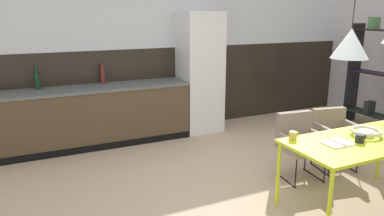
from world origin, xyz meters
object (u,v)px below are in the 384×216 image
Objects in this scene: mug_white_ceramic at (293,136)px; pendant_lamp_over_table_near at (350,43)px; open_shelf_unit at (376,75)px; bottle_vinegar_dark at (37,80)px; bottle_wine_green at (103,75)px; dining_table at (362,144)px; armchair_facing_counter at (334,130)px; armchair_corner_seat at (299,138)px; refrigerator_column at (200,73)px; fruit_bowl at (366,132)px; mug_dark_espresso at (360,138)px; open_book at (337,143)px.

pendant_lamp_over_table_near reaches higher than mug_white_ceramic.
bottle_vinegar_dark is at bearing -104.33° from open_shelf_unit.
pendant_lamp_over_table_near is at bearing -63.22° from bottle_wine_green.
dining_table is at bearing -52.81° from open_shelf_unit.
armchair_corner_seat is at bearing 14.50° from armchair_facing_counter.
mug_white_ceramic is 0.36× the size of bottle_vinegar_dark.
bottle_wine_green is (-2.43, 2.31, 0.52)m from armchair_facing_counter.
armchair_facing_counter is (0.86, -2.13, -0.48)m from refrigerator_column.
refrigerator_column reaches higher than armchair_corner_seat.
fruit_bowl is at bearing -56.34° from bottle_wine_green.
pendant_lamp_over_table_near reaches higher than armchair_facing_counter.
pendant_lamp_over_table_near is at bearing -89.39° from refrigerator_column.
armchair_facing_counter is 1.30m from mug_white_ceramic.
mug_white_ceramic reaches higher than mug_dark_espresso.
dining_table is at bearing 69.91° from armchair_facing_counter.
bottle_vinegar_dark reaches higher than armchair_corner_seat.
mug_white_ceramic is (-0.77, 0.21, 0.00)m from fruit_bowl.
pendant_lamp_over_table_near is (0.00, -0.03, 0.95)m from open_book.
bottle_vinegar_dark is 0.93m from bottle_wine_green.
refrigerator_column is at bearing 84.00° from mug_white_ceramic.
armchair_corner_seat is 0.86m from open_book.
open_book is at bearing -56.64° from open_shelf_unit.
bottle_vinegar_dark reaches higher than fruit_bowl.
dining_table is 4.25m from bottle_vinegar_dark.
armchair_corner_seat is 3.64m from bottle_vinegar_dark.
armchair_facing_counter is 2.40× the size of fruit_bowl.
bottle_vinegar_dark is (-3.35, 2.28, 0.52)m from armchair_facing_counter.
bottle_vinegar_dark reaches higher than mug_white_ceramic.
mug_dark_espresso is at bearing -31.63° from mug_white_ceramic.
fruit_bowl reaches higher than open_book.
fruit_bowl is 0.94× the size of bottle_vinegar_dark.
open_book is 0.24m from mug_dark_espresso.
bottle_vinegar_dark is (-2.84, 3.14, 0.35)m from dining_table.
pendant_lamp_over_table_near is (0.03, -2.99, 0.70)m from refrigerator_column.
bottle_wine_green is (-1.57, 0.18, 0.04)m from refrigerator_column.
open_shelf_unit is at bearing -23.45° from refrigerator_column.
armchair_corner_seat is 0.67× the size of pendant_lamp_over_table_near.
mug_dark_espresso is (-0.23, -0.12, 0.00)m from fruit_bowl.
open_book is at bearing 79.48° from armchair_corner_seat.
refrigerator_column is 2.97m from open_book.
open_book is at bearing 164.74° from mug_dark_espresso.
mug_white_ceramic reaches higher than armchair_facing_counter.
refrigerator_column reaches higher than armchair_facing_counter.
armchair_corner_seat is 0.42× the size of open_shelf_unit.
mug_white_ceramic is (-0.63, 0.30, 0.09)m from dining_table.
armchair_corner_seat is at bearing -40.06° from bottle_vinegar_dark.
mug_dark_espresso is at bearing 66.83° from armchair_facing_counter.
open_shelf_unit is (2.24, 1.72, 0.17)m from fruit_bowl.
fruit_bowl is 2.63× the size of mug_white_ceramic.
refrigerator_column is at bearing -6.55° from bottle_wine_green.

